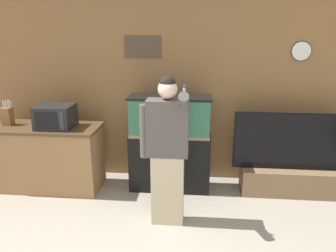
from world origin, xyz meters
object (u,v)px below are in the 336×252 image
Objects in this scene: knife_block at (8,116)px; aquarium_on_stand at (170,144)px; counter_island at (49,157)px; tv_on_stand at (292,171)px; microwave at (55,116)px; person_standing at (167,150)px.

aquarium_on_stand is at bearing 2.65° from knife_block.
tv_on_stand is (3.32, 0.13, -0.12)m from counter_island.
knife_block reaches higher than tv_on_stand.
counter_island is 0.62m from microwave.
knife_block reaches higher than microwave.
knife_block is 0.21× the size of person_standing.
counter_island is at bearing 157.58° from person_standing.
counter_island is 3.32m from tv_on_stand.
tv_on_stand is at bearing 1.58° from knife_block.
counter_island is at bearing -177.76° from tv_on_stand.
counter_island is 1.11× the size of aquarium_on_stand.
aquarium_on_stand is 0.77× the size of person_standing.
microwave is 3.23m from tv_on_stand.
person_standing is at bearing -87.40° from aquarium_on_stand.
knife_block is (-0.70, 0.06, -0.02)m from microwave.
tv_on_stand is (3.15, 0.16, -0.72)m from microwave.
aquarium_on_stand is at bearing -179.85° from tv_on_stand.
microwave is 0.28× the size of person_standing.
microwave is 1.55m from aquarium_on_stand.
tv_on_stand is 1.90m from person_standing.
counter_island is 4.13× the size of knife_block.
person_standing is at bearing -152.64° from tv_on_stand.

